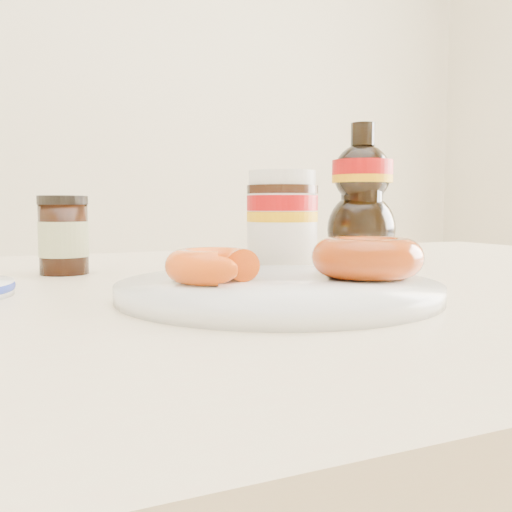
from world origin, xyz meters
name	(u,v)px	position (x,y,z in m)	size (l,w,h in m)	color
dining_table	(288,345)	(0.00, 0.10, 0.67)	(1.40, 0.90, 0.75)	beige
plate	(278,289)	(-0.08, -0.03, 0.76)	(0.30, 0.30, 0.02)	white
donut_bitten	(213,265)	(-0.13, -0.01, 0.78)	(0.09, 0.09, 0.03)	#F3570D
donut_whole	(367,257)	(0.02, -0.03, 0.78)	(0.11, 0.11, 0.04)	#923109
nutella_jar	(282,217)	(0.02, 0.16, 0.82)	(0.09, 0.09, 0.13)	white
syrup_bottle	(362,194)	(0.18, 0.21, 0.85)	(0.11, 0.09, 0.21)	black
dark_jar	(64,236)	(-0.24, 0.25, 0.80)	(0.06, 0.06, 0.10)	black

